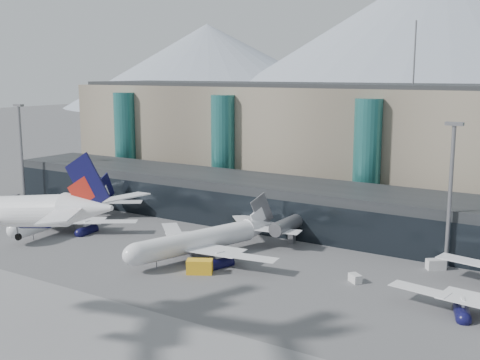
% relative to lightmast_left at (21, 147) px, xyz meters
% --- Properties ---
extents(ground, '(900.00, 900.00, 0.00)m').
position_rel_lightmast_left_xyz_m(ground, '(80.00, -45.00, -14.42)').
color(ground, '#515154').
rests_on(ground, ground).
extents(concourse, '(170.00, 27.00, 10.00)m').
position_rel_lightmast_left_xyz_m(concourse, '(79.98, 12.73, -9.45)').
color(concourse, black).
rests_on(concourse, ground).
extents(terminal_main, '(130.00, 30.00, 31.00)m').
position_rel_lightmast_left_xyz_m(terminal_main, '(55.00, 45.00, 1.03)').
color(terminal_main, gray).
rests_on(terminal_main, ground).
extents(teal_towers, '(116.40, 19.40, 46.00)m').
position_rel_lightmast_left_xyz_m(teal_towers, '(65.01, 29.01, -0.41)').
color(teal_towers, '#266A68').
rests_on(teal_towers, ground).
extents(lightmast_left, '(3.00, 1.20, 25.60)m').
position_rel_lightmast_left_xyz_m(lightmast_left, '(0.00, 0.00, 0.00)').
color(lightmast_left, slate).
rests_on(lightmast_left, ground).
extents(lightmast_mid, '(3.00, 1.20, 25.60)m').
position_rel_lightmast_left_xyz_m(lightmast_mid, '(110.00, 3.00, 0.00)').
color(lightmast_mid, slate).
rests_on(lightmast_mid, ground).
extents(hero_jet, '(33.89, 33.81, 10.99)m').
position_rel_lightmast_left_xyz_m(hero_jet, '(71.59, -56.02, 3.43)').
color(hero_jet, white).
rests_on(hero_jet, ground).
extents(jet_parked_left, '(35.28, 35.31, 11.46)m').
position_rel_lightmast_left_xyz_m(jet_parked_left, '(32.77, -12.57, -10.08)').
color(jet_parked_left, white).
rests_on(jet_parked_left, ground).
extents(jet_parked_mid, '(34.14, 35.97, 11.55)m').
position_rel_lightmast_left_xyz_m(jet_parked_mid, '(71.02, -12.97, -10.05)').
color(jet_parked_mid, white).
rests_on(jet_parked_mid, ground).
extents(veh_a, '(3.30, 2.19, 1.72)m').
position_rel_lightmast_left_xyz_m(veh_a, '(27.47, -18.10, -13.56)').
color(veh_a, silver).
rests_on(veh_a, ground).
extents(veh_b, '(2.49, 2.90, 1.43)m').
position_rel_lightmast_left_xyz_m(veh_b, '(63.92, 0.83, -13.71)').
color(veh_b, gold).
rests_on(veh_b, ground).
extents(veh_d, '(3.56, 3.29, 1.82)m').
position_rel_lightmast_left_xyz_m(veh_d, '(108.82, 1.00, -13.51)').
color(veh_d, silver).
rests_on(veh_d, ground).
extents(veh_f, '(2.76, 3.54, 1.75)m').
position_rel_lightmast_left_xyz_m(veh_f, '(-0.80, -2.68, -13.54)').
color(veh_f, '#535358').
rests_on(veh_f, ground).
extents(veh_g, '(2.68, 2.51, 1.36)m').
position_rel_lightmast_left_xyz_m(veh_g, '(99.46, -12.70, -13.74)').
color(veh_g, silver).
rests_on(veh_g, ground).
extents(veh_h, '(4.93, 4.14, 2.41)m').
position_rel_lightmast_left_xyz_m(veh_h, '(75.41, -22.89, -13.21)').
color(veh_h, gold).
rests_on(veh_h, ground).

